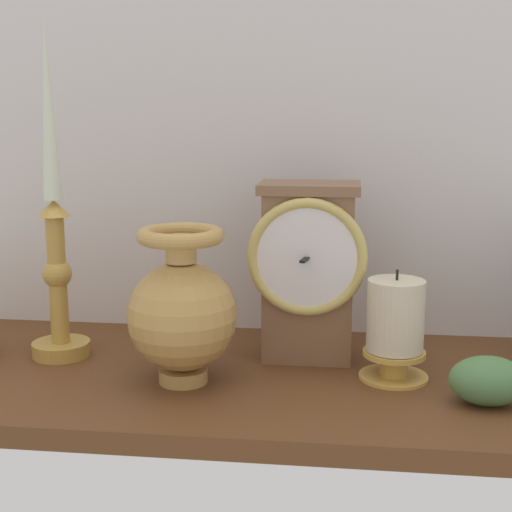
{
  "coord_description": "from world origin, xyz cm",
  "views": [
    {
      "loc": [
        11.47,
        -82.52,
        30.8
      ],
      "look_at": [
        1.27,
        0.0,
        14.0
      ],
      "focal_mm": 52.15,
      "sensor_mm": 36.0,
      "label": 1
    }
  ],
  "objects_px": {
    "mantel_clock": "(308,269)",
    "pillar_candle_front": "(395,329)",
    "candlestick_tall_left": "(55,241)",
    "brass_vase_bulbous": "(182,310)"
  },
  "relations": [
    {
      "from": "candlestick_tall_left",
      "to": "pillar_candle_front",
      "type": "height_order",
      "value": "candlestick_tall_left"
    },
    {
      "from": "mantel_clock",
      "to": "brass_vase_bulbous",
      "type": "xyz_separation_m",
      "value": [
        -0.14,
        -0.1,
        -0.03
      ]
    },
    {
      "from": "mantel_clock",
      "to": "candlestick_tall_left",
      "type": "xyz_separation_m",
      "value": [
        -0.31,
        -0.03,
        0.03
      ]
    },
    {
      "from": "mantel_clock",
      "to": "pillar_candle_front",
      "type": "bearing_deg",
      "value": -31.39
    },
    {
      "from": "brass_vase_bulbous",
      "to": "pillar_candle_front",
      "type": "bearing_deg",
      "value": 8.71
    },
    {
      "from": "mantel_clock",
      "to": "brass_vase_bulbous",
      "type": "bearing_deg",
      "value": -143.76
    },
    {
      "from": "candlestick_tall_left",
      "to": "pillar_candle_front",
      "type": "relative_size",
      "value": 3.21
    },
    {
      "from": "candlestick_tall_left",
      "to": "brass_vase_bulbous",
      "type": "distance_m",
      "value": 0.2
    },
    {
      "from": "mantel_clock",
      "to": "pillar_candle_front",
      "type": "relative_size",
      "value": 1.7
    },
    {
      "from": "pillar_candle_front",
      "to": "brass_vase_bulbous",
      "type": "bearing_deg",
      "value": -171.29
    }
  ]
}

